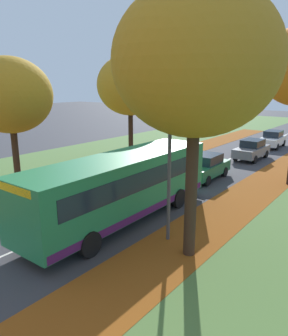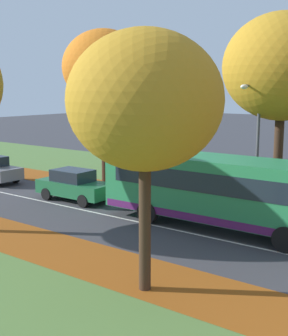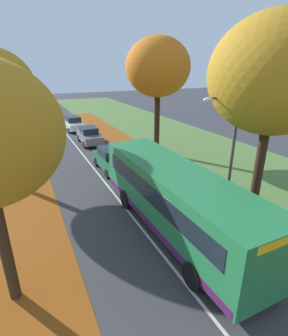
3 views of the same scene
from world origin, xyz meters
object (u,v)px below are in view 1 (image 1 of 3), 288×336
Objects in this scene: tree_left_near at (10,96)px; streetlamp_right at (162,147)px; tree_right_near at (196,62)px; car_green_lead at (206,167)px; tree_left_mid at (130,85)px; car_grey_following at (252,149)px; bus at (122,184)px; car_white_third_in_line at (273,139)px.

streetlamp_right is at bearing 4.48° from tree_left_near.
tree_right_near reaches higher than car_green_lead.
car_grey_following is at bearing 44.84° from tree_left_mid.
tree_left_near is 7.71m from bus.
tree_right_near is (10.91, -9.75, 0.77)m from tree_left_mid.
streetlamp_right is at bearing -73.87° from car_green_lead.
tree_left_mid is (-0.30, 9.97, 0.49)m from tree_left_near.
tree_left_near reaches higher than streetlamp_right.
bus reaches higher than car_grey_following.
car_grey_following is (-3.82, 16.80, -5.90)m from tree_right_near.
car_grey_following and car_white_third_in_line have the same top height.
car_grey_following is at bearing 68.26° from tree_left_near.
car_white_third_in_line is at bearing 99.96° from tree_right_near.
tree_left_near is 0.90× the size of tree_left_mid.
tree_left_mid is 15.98m from car_white_third_in_line.
tree_left_near reaches higher than car_grey_following.
car_grey_following is at bearing 97.83° from streetlamp_right.
car_white_third_in_line is (-0.26, 6.46, 0.00)m from car_grey_following.
tree_left_mid is at bearing -135.16° from car_grey_following.
tree_right_near is 0.88× the size of bus.
car_green_lead is at bearing -90.08° from car_white_third_in_line.
streetlamp_right is (9.03, 0.71, -1.72)m from tree_left_near.
tree_right_near reaches higher than streetlamp_right.
car_green_lead is at bearing 91.06° from bus.
streetlamp_right is at bearing -82.17° from car_grey_following.
tree_left_near is at bearing -170.93° from bus.
streetlamp_right is at bearing -44.79° from tree_left_mid.
car_green_lead and car_grey_following have the same top height.
car_white_third_in_line is at bearing 89.92° from car_green_lead.
bus is (-2.37, 0.35, -2.03)m from streetlamp_right.
tree_left_near is 10.68m from tree_right_near.
bus is 15.98m from car_grey_following.
bus is at bearing -89.66° from car_white_third_in_line.
car_white_third_in_line is at bearing 92.35° from car_grey_following.
streetlamp_right is 9.55m from car_green_lead.
tree_right_near reaches higher than tree_left_mid.
car_green_lead is (6.80, -0.52, -5.13)m from tree_left_mid.
tree_right_near is at bearing -77.19° from car_grey_following.
tree_right_near is 18.21m from car_grey_following.
streetlamp_right is at bearing 162.65° from tree_right_near.
tree_left_mid is 13.33m from streetlamp_right.
streetlamp_right is 3.15m from bus.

